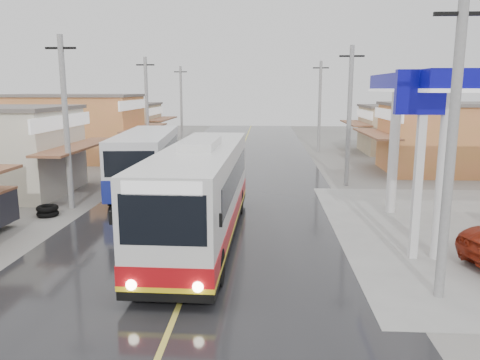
{
  "coord_description": "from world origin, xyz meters",
  "views": [
    {
      "loc": [
        2.22,
        -12.23,
        5.6
      ],
      "look_at": [
        1.23,
        5.96,
        2.05
      ],
      "focal_mm": 35.0,
      "sensor_mm": 36.0,
      "label": 1
    }
  ],
  "objects_px": {
    "cyclist": "(129,211)",
    "tyre_stack": "(47,211)",
    "coach_bus": "(202,192)",
    "second_bus": "(147,160)"
  },
  "relations": [
    {
      "from": "tyre_stack",
      "to": "cyclist",
      "type": "bearing_deg",
      "value": -15.79
    },
    {
      "from": "coach_bus",
      "to": "tyre_stack",
      "type": "height_order",
      "value": "coach_bus"
    },
    {
      "from": "coach_bus",
      "to": "cyclist",
      "type": "relative_size",
      "value": 6.52
    },
    {
      "from": "cyclist",
      "to": "tyre_stack",
      "type": "distance_m",
      "value": 4.21
    },
    {
      "from": "second_bus",
      "to": "tyre_stack",
      "type": "height_order",
      "value": "second_bus"
    },
    {
      "from": "cyclist",
      "to": "coach_bus",
      "type": "bearing_deg",
      "value": -11.35
    },
    {
      "from": "coach_bus",
      "to": "second_bus",
      "type": "distance_m",
      "value": 9.31
    },
    {
      "from": "second_bus",
      "to": "tyre_stack",
      "type": "distance_m",
      "value": 6.51
    },
    {
      "from": "coach_bus",
      "to": "second_bus",
      "type": "bearing_deg",
      "value": 117.88
    },
    {
      "from": "coach_bus",
      "to": "cyclist",
      "type": "bearing_deg",
      "value": 154.04
    }
  ]
}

